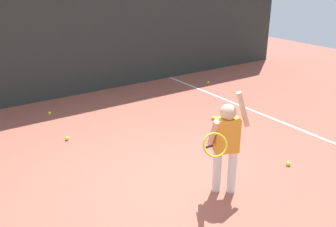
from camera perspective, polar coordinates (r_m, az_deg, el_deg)
ground_plane at (r=5.16m, az=-0.53°, el=-10.41°), size 20.00×20.00×0.00m
court_line_sideline at (r=7.65m, az=14.14°, el=-0.09°), size 0.05×9.00×0.00m
back_fence_windscreen at (r=8.34m, az=-17.71°, el=14.43°), size 13.46×0.08×3.70m
fence_post_1 at (r=8.39m, az=-17.90°, el=14.96°), size 0.09×0.09×3.85m
tennis_player at (r=4.66m, az=8.84°, el=-4.21°), size 0.87×0.56×1.35m
tennis_ball_2 at (r=5.81m, az=17.92°, el=-7.32°), size 0.07×0.07×0.07m
tennis_ball_3 at (r=6.53m, az=-15.16°, el=-3.70°), size 0.07×0.07×0.07m
tennis_ball_4 at (r=7.75m, az=-17.63°, el=0.06°), size 0.07×0.07×0.07m
tennis_ball_5 at (r=9.44m, az=6.17°, el=4.73°), size 0.07×0.07×0.07m
tennis_ball_6 at (r=7.20m, az=6.89°, el=-0.69°), size 0.07×0.07×0.07m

